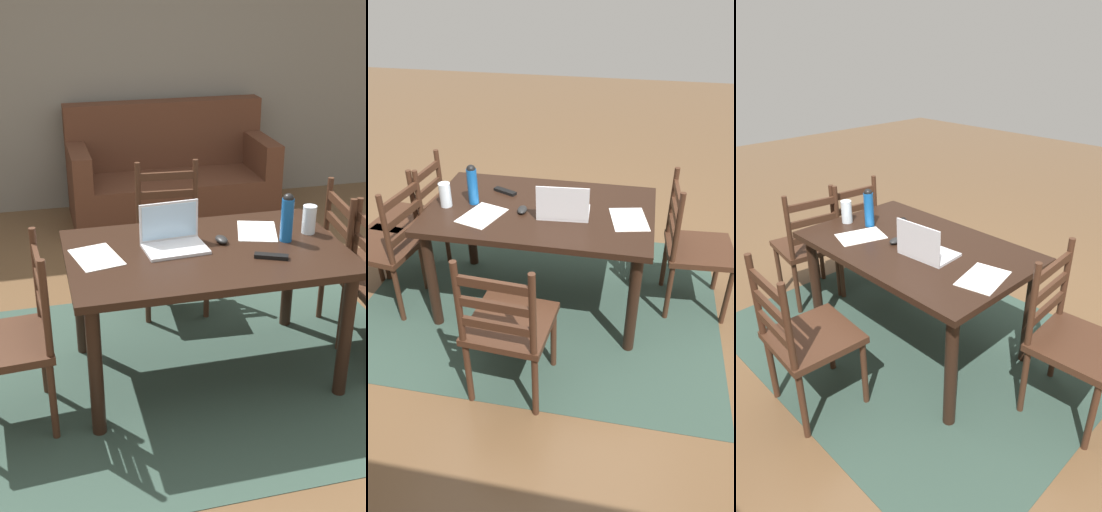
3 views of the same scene
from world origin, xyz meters
The scene contains 15 objects.
ground_plane centered at (0.00, 0.00, 0.00)m, with size 14.00×14.00×0.00m, color brown.
area_rug centered at (0.00, 0.00, 0.00)m, with size 2.48×1.94×0.01m, color #2D4238.
wall_back centered at (0.00, 2.96, 1.35)m, with size 8.00×0.12×2.70m, color slate.
dining_table centered at (0.00, 0.00, 0.65)m, with size 1.45×0.90×0.75m.
chair_right_far centered at (1.01, 0.19, 0.46)m, with size 0.50×0.50×0.95m.
chair_left_near centered at (-1.01, -0.18, 0.46)m, with size 0.47×0.47×0.95m.
chair_far_head centered at (0.00, 0.82, 0.46)m, with size 0.47×0.47×0.95m.
couch centered at (0.38, 2.49, 0.36)m, with size 1.80×0.80×1.00m.
laptop centered at (-0.16, 0.08, 0.81)m, with size 0.34×0.25×0.23m.
water_bottle centered at (0.44, 0.01, 0.89)m, with size 0.07×0.07×0.27m.
drinking_glass centered at (0.61, 0.08, 0.83)m, with size 0.08×0.08×0.16m, color silver.
computer_mouse centered at (0.10, 0.07, 0.77)m, with size 0.06×0.10×0.03m, color black.
tv_remote centered at (0.29, -0.18, 0.76)m, with size 0.04×0.17×0.02m, color black.
paper_stack_left centered at (-0.57, 0.04, 0.75)m, with size 0.21×0.30×0.00m, color white.
paper_stack_right centered at (0.34, 0.17, 0.75)m, with size 0.21×0.30×0.00m, color white.
Camera 1 is at (-0.85, -2.84, 2.07)m, focal length 44.02 mm.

